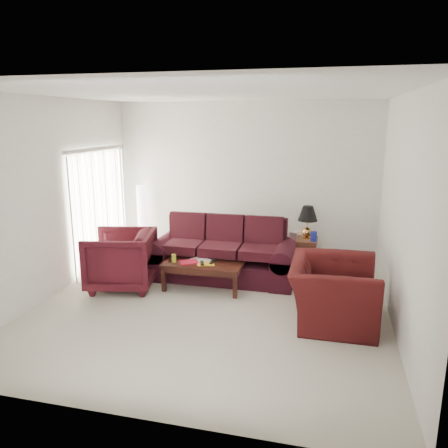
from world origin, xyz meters
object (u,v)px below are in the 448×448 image
armchair_left (121,260)px  coffee_table (204,275)px  sofa (222,250)px  end_table (303,253)px  floor_lamp (143,220)px  armchair_right (333,292)px

armchair_left → coffee_table: bearing=88.9°
sofa → end_table: (1.30, 0.87, -0.23)m
end_table → floor_lamp: floor_lamp is taller
floor_lamp → coffee_table: floor_lamp is taller
sofa → end_table: sofa is taller
sofa → armchair_left: (-1.48, -0.80, -0.03)m
armchair_left → coffee_table: (1.30, 0.26, -0.25)m
armchair_left → coffee_table: 1.35m
floor_lamp → armchair_left: (0.39, -1.74, -0.24)m
armchair_left → floor_lamp: bearing=-179.7°
sofa → armchair_right: size_ratio=1.91×
floor_lamp → coffee_table: bearing=-41.2°
sofa → coffee_table: (-0.17, -0.54, -0.28)m
armchair_right → coffee_table: armchair_right is taller
sofa → armchair_left: size_ratio=2.38×
armchair_left → armchair_right: bearing=69.9°
end_table → armchair_left: (-2.78, -1.68, 0.19)m
sofa → armchair_right: bearing=-33.7°
end_table → armchair_right: bearing=-75.9°
sofa → end_table: bearing=34.4°
armchair_left → end_table: bearing=108.7°
armchair_right → coffee_table: (-2.01, 0.71, -0.20)m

